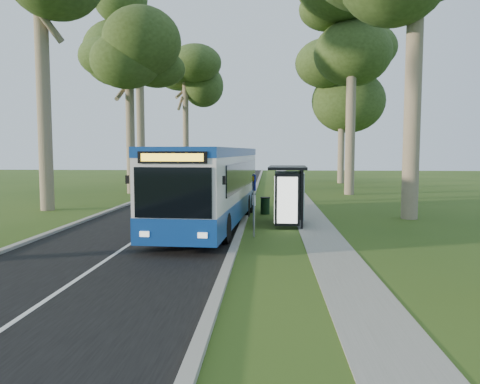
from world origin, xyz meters
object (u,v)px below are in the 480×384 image
object	(u,v)px
bus_shelter	(291,184)
car_silver	(166,178)
bus_stop_sign	(254,197)
bus	(212,186)
car_white	(170,176)
litter_bin	(265,205)

from	to	relation	value
bus_shelter	car_silver	distance (m)	23.88
bus_stop_sign	car_silver	xyz separation A→B (m)	(-8.57, 24.26, -0.72)
bus	car_white	bearing A→B (deg)	109.16
bus_shelter	car_white	world-z (taller)	bus_shelter
car_white	car_silver	xyz separation A→B (m)	(0.57, -4.31, 0.05)
car_silver	bus_stop_sign	bearing A→B (deg)	-74.84
litter_bin	car_white	size ratio (longest dim) A/B	0.21
bus	bus_shelter	xyz separation A→B (m)	(3.27, 0.16, 0.06)
car_white	bus_shelter	bearing A→B (deg)	-85.10
litter_bin	car_silver	world-z (taller)	car_silver
bus_stop_sign	car_silver	world-z (taller)	bus_stop_sign
bus_stop_sign	bus_shelter	xyz separation A→B (m)	(1.45, 2.60, 0.28)
litter_bin	car_white	xyz separation A→B (m)	(-9.49, 22.37, 0.25)
car_white	bus	bearing A→B (deg)	-91.63
bus_stop_sign	car_white	bearing A→B (deg)	90.17
bus_stop_sign	car_white	xyz separation A→B (m)	(-9.14, 28.57, -0.77)
litter_bin	car_silver	size ratio (longest dim) A/B	0.19
litter_bin	car_white	world-z (taller)	car_white
bus	litter_bin	size ratio (longest dim) A/B	14.65
bus	bus_shelter	distance (m)	3.28
litter_bin	car_white	bearing A→B (deg)	112.99
bus_stop_sign	car_white	distance (m)	30.00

